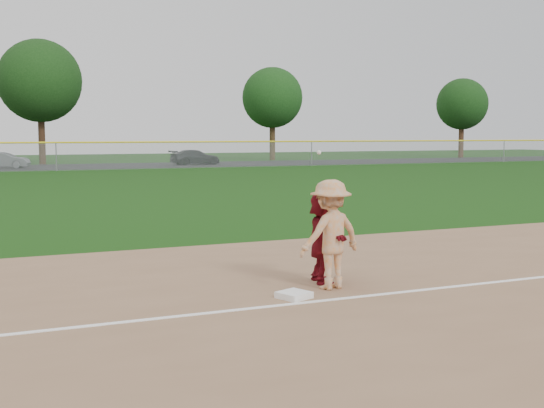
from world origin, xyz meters
name	(u,v)px	position (x,y,z in m)	size (l,w,h in m)	color
ground	(308,291)	(0.00, 0.00, 0.00)	(160.00, 160.00, 0.00)	#123A0B
foul_line	(330,300)	(0.00, -0.80, 0.03)	(60.00, 0.10, 0.01)	white
parking_asphalt	(49,167)	(0.00, 46.00, 0.01)	(120.00, 10.00, 0.01)	black
first_base	(294,295)	(-0.46, -0.45, 0.07)	(0.44, 0.44, 0.10)	white
base_runner	(323,237)	(0.47, 0.38, 0.82)	(1.48, 0.47, 1.59)	maroon
car_mid	(4,160)	(-3.24, 45.59, 0.61)	(1.27, 3.64, 1.20)	#585B60
car_right	(195,157)	(11.84, 45.69, 0.63)	(1.75, 4.30, 1.25)	black
first_base_play	(330,234)	(0.38, -0.07, 0.93)	(1.28, 0.89, 2.29)	#AFAFB2
outfield_fence	(56,143)	(0.00, 40.00, 1.96)	(110.00, 0.12, 110.00)	#999EA0
tree_2	(40,81)	(0.00, 51.50, 7.06)	(7.00, 7.00, 10.58)	#311E12
tree_3	(272,98)	(22.00, 52.80, 6.16)	(6.00, 6.00, 9.19)	#372714
tree_4	(462,104)	(44.00, 51.20, 5.85)	(5.60, 5.60, 8.67)	#3D2516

